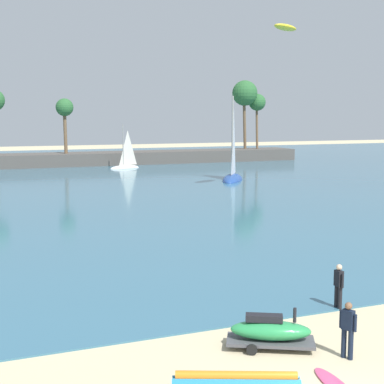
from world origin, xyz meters
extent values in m
cube|color=#386B84|center=(0.00, 58.93, 0.03)|extent=(220.00, 105.37, 0.06)
cube|color=#514C47|center=(0.00, 71.62, 0.90)|extent=(83.66, 6.00, 1.80)
cylinder|color=brown|center=(34.36, 71.56, 6.17)|extent=(0.96, 0.83, 8.76)
sphere|color=#2D6633|center=(34.36, 71.56, 10.53)|extent=(3.94, 3.94, 3.94)
cylinder|color=brown|center=(6.27, 71.08, 4.98)|extent=(0.51, 0.61, 6.37)
sphere|color=#2D6633|center=(6.27, 71.08, 8.16)|extent=(2.43, 2.43, 2.43)
cylinder|color=brown|center=(36.70, 71.78, 5.47)|extent=(0.40, 0.75, 7.35)
sphere|color=#2D6633|center=(36.70, 71.78, 9.14)|extent=(2.67, 2.67, 2.67)
cube|color=#237FD1|center=(-1.95, 1.83, 0.42)|extent=(3.14, 2.05, 0.75)
cylinder|color=orange|center=(-2.16, 1.34, 0.85)|extent=(2.72, 1.33, 0.21)
cube|color=#4C4C51|center=(0.44, 4.23, 0.23)|extent=(2.76, 2.12, 0.10)
cylinder|color=black|center=(-0.31, 4.01, 0.16)|extent=(0.33, 0.24, 0.32)
cylinder|color=black|center=(0.23, 4.99, 0.16)|extent=(0.33, 0.24, 0.32)
ellipsoid|color=green|center=(0.44, 4.23, 0.56)|extent=(2.51, 1.89, 0.56)
cube|color=black|center=(0.26, 4.33, 0.94)|extent=(1.14, 0.84, 0.20)
cylinder|color=black|center=(1.06, 3.90, 1.06)|extent=(0.10, 0.10, 0.44)
cylinder|color=#141E33|center=(2.07, 2.87, 0.43)|extent=(0.15, 0.15, 0.86)
cylinder|color=#141E33|center=(2.15, 2.66, 0.43)|extent=(0.15, 0.15, 0.86)
cube|color=#141E33|center=(2.11, 2.77, 1.15)|extent=(0.31, 0.39, 0.58)
sphere|color=brown|center=(2.11, 2.77, 1.56)|extent=(0.21, 0.21, 0.21)
cylinder|color=#141E33|center=(2.02, 2.98, 1.11)|extent=(0.09, 0.09, 0.50)
cylinder|color=#141E33|center=(2.20, 2.55, 1.11)|extent=(0.09, 0.09, 0.50)
cylinder|color=black|center=(4.48, 6.52, 0.43)|extent=(0.15, 0.15, 0.86)
cylinder|color=black|center=(4.47, 6.30, 0.43)|extent=(0.15, 0.15, 0.86)
cube|color=black|center=(4.47, 6.41, 1.15)|extent=(0.21, 0.35, 0.58)
sphere|color=beige|center=(4.47, 6.41, 1.56)|extent=(0.21, 0.21, 0.21)
cylinder|color=black|center=(4.48, 6.64, 1.11)|extent=(0.09, 0.09, 0.50)
cylinder|color=black|center=(4.47, 6.18, 1.11)|extent=(0.09, 0.09, 0.50)
ellipsoid|color=white|center=(12.85, 64.46, 0.06)|extent=(4.52, 2.40, 0.87)
cylinder|color=gray|center=(12.65, 64.40, 3.20)|extent=(0.13, 0.13, 5.42)
pyramid|color=silver|center=(13.36, 64.60, 2.80)|extent=(1.92, 0.64, 4.61)
ellipsoid|color=#234793|center=(19.64, 45.79, 0.06)|extent=(5.29, 6.69, 1.33)
cylinder|color=gray|center=(19.46, 45.51, 4.89)|extent=(0.20, 0.20, 8.33)
pyramid|color=silver|center=(20.07, 46.47, 4.27)|extent=(1.79, 2.63, 7.08)
ellipsoid|color=yellow|center=(18.93, 34.31, 14.53)|extent=(3.65, 2.95, 0.51)
camera|label=1|loc=(-8.04, -10.28, 6.90)|focal=54.34mm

